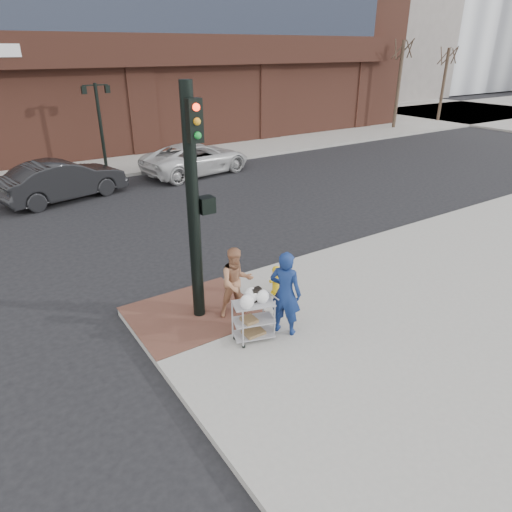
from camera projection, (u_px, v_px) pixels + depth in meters
ground at (237, 329)px, 10.10m from camera, size 220.00×220.00×0.00m
sidewalk_far at (169, 116)px, 40.58m from camera, size 65.00×36.00×0.15m
brick_curb_ramp at (194, 313)px, 10.41m from camera, size 2.80×2.40×0.01m
filler_block at (354, 17)px, 55.22m from camera, size 14.00×20.00×18.00m
bare_tree_a at (404, 38)px, 32.04m from camera, size 1.80×1.80×7.20m
bare_tree_b at (450, 46)px, 35.63m from camera, size 1.80×1.80×6.70m
lamp_post at (99, 116)px, 22.12m from camera, size 1.32×0.22×4.00m
traffic_signal_pole at (194, 201)px, 9.26m from camera, size 0.61×0.51×5.00m
woman_blue at (285, 293)px, 9.37m from camera, size 0.74×0.81×1.86m
pedestrian_tan at (237, 282)px, 10.06m from camera, size 0.88×0.74×1.62m
sedan_dark at (63, 180)px, 18.36m from camera, size 5.18×2.82×1.62m
minivan_white at (197, 158)px, 22.18m from camera, size 5.73×3.32×1.50m
utility_cart at (254, 317)px, 9.31m from camera, size 0.92×0.68×1.14m
fire_hydrant at (276, 280)px, 11.05m from camera, size 0.36×0.25×0.77m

